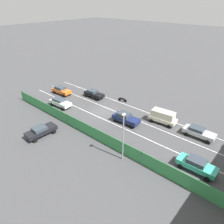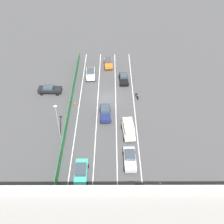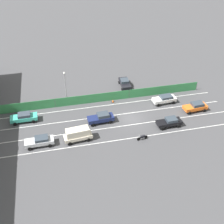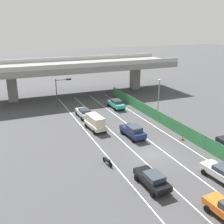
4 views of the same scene
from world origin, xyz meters
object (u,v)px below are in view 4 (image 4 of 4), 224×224
Objects in this scene: car_sedan_navy at (133,131)px; street_lamp at (159,95)px; car_taxi_teal at (116,104)px; traffic_light at (61,87)px; car_van_cream at (95,122)px; traffic_cone at (183,138)px; car_sedan_black at (152,179)px; motorcycle at (107,161)px; car_hatchback_white at (223,173)px; car_sedan_silver at (84,112)px.

street_lamp is (7.43, 5.29, 3.18)m from car_sedan_navy.
car_taxi_teal is 10.91m from traffic_light.
traffic_cone is at bearing -39.55° from car_van_cream.
traffic_light is at bearing 135.44° from street_lamp.
car_sedan_black is 2.28× the size of motorcycle.
car_van_cream is at bearing 112.45° from car_hatchback_white.
motorcycle is (-2.29, -16.36, -0.42)m from car_sedan_silver.
car_hatchback_white is 1.00× the size of car_van_cream.
street_lamp is at bearing -62.37° from car_taxi_teal.
street_lamp is at bearing -44.56° from traffic_light.
street_lamp reaches higher than car_taxi_teal.
traffic_cone is at bearing 10.00° from motorcycle.
car_sedan_black is 0.65× the size of street_lamp.
car_sedan_silver is 2.38× the size of motorcycle.
car_hatchback_white is 2.40× the size of motorcycle.
motorcycle is at bearing -137.67° from car_sedan_navy.
car_sedan_silver is 12.98m from street_lamp.
car_sedan_navy is 1.01× the size of car_hatchback_white.
traffic_cone is (9.66, 7.82, -0.58)m from car_sedan_black.
car_taxi_teal is at bearing 74.07° from car_sedan_black.
traffic_light is at bearing 118.29° from traffic_cone.
car_sedan_black is at bearing -89.66° from car_sedan_silver.
traffic_light is 18.72m from street_lamp.
car_hatchback_white is 1.01× the size of car_sedan_silver.
traffic_light is (-2.01, 7.70, 3.00)m from car_sedan_silver.
street_lamp reaches higher than car_sedan_silver.
car_hatchback_white is 19.20m from street_lamp.
car_taxi_teal is 9.56m from street_lamp.
car_hatchback_white is 25.01m from car_sedan_silver.
car_taxi_teal reaches higher than traffic_cone.
car_sedan_black is 0.80× the size of traffic_light.
car_sedan_black is 20.30m from street_lamp.
car_taxi_teal is 7.59m from car_sedan_silver.
car_hatchback_white is 26.47m from car_taxi_teal.
traffic_cone is at bearing 38.98° from car_sedan_black.
motorcycle is at bearing 113.07° from car_sedan_black.
car_taxi_teal reaches higher than car_sedan_silver.
car_sedan_black is at bearing -66.93° from motorcycle.
car_hatchback_white is 10.03m from traffic_cone.
traffic_light is (-9.30, 31.62, 2.99)m from car_hatchback_white.
car_sedan_silver is (-0.13, 22.05, 0.00)m from car_sedan_black.
car_sedan_navy reaches higher than traffic_cone.
car_sedan_black is at bearing -85.89° from traffic_light.
car_sedan_navy is 6.13m from car_van_cream.
car_sedan_silver is at bearing 82.03° from motorcycle.
traffic_light is at bearing 94.11° from car_sedan_black.
street_lamp reaches higher than car_sedan_navy.
motorcycle is 2.99× the size of traffic_cone.
car_hatchback_white reaches higher than traffic_cone.
motorcycle is 0.35× the size of traffic_light.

